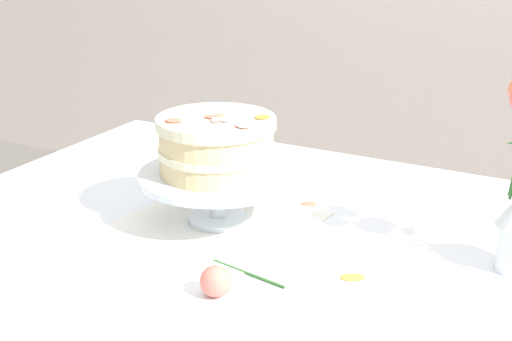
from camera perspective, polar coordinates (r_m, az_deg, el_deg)
The scene contains 7 objects.
dining_table at distance 1.36m, azimuth 1.46°, elevation -9.26°, with size 1.40×1.00×0.74m.
linen_napkin at distance 1.41m, azimuth -2.93°, elevation -3.93°, with size 0.32×0.32×0.00m, color white.
cake_stand at distance 1.38m, azimuth -2.99°, elevation -0.82°, with size 0.29×0.29×0.10m.
layer_cake at distance 1.35m, azimuth -3.04°, elevation 1.96°, with size 0.22×0.22×0.11m.
fallen_rose at distance 1.15m, azimuth -3.20°, elevation -8.33°, with size 0.15×0.12×0.05m.
loose_petal_0 at distance 1.22m, azimuth 7.38°, elevation -8.05°, with size 0.04×0.02×0.00m, color yellow.
loose_petal_1 at distance 1.49m, azimuth 4.04°, elevation -2.58°, with size 0.03×0.03×0.01m, color #E56B51.
Camera 1 is at (0.53, -1.09, 1.31)m, focal length 52.55 mm.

